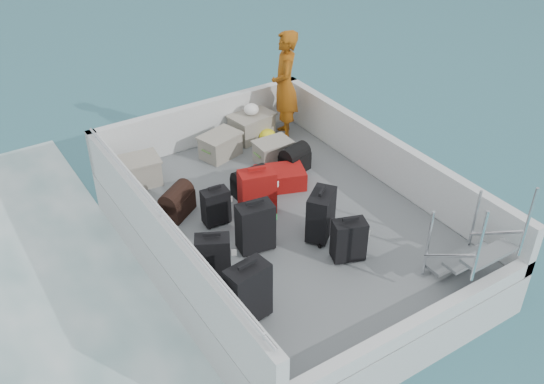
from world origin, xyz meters
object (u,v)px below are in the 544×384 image
Objects in this scene: suitcase_4 at (255,228)px; suitcase_0 at (248,294)px; passenger at (285,85)px; suitcase_5 at (257,193)px; suitcase_6 at (349,241)px; suitcase_7 at (321,215)px; suitcase_8 at (280,178)px; crate_3 at (273,152)px; crate_0 at (137,173)px; suitcase_1 at (213,259)px; suitcase_2 at (216,207)px; crate_2 at (252,127)px; crate_1 at (220,146)px.

suitcase_0 is at bearing -116.70° from suitcase_4.
suitcase_0 is 0.41× the size of passenger.
suitcase_5 reaches higher than suitcase_6.
suitcase_8 is (0.21, 1.25, -0.19)m from suitcase_7.
suitcase_0 is 1.11× the size of suitcase_7.
suitcase_5 is 1.00× the size of suitcase_7.
suitcase_4 is at bearing 128.08° from suitcase_7.
passenger reaches higher than suitcase_4.
crate_0 is at bearing 165.42° from crate_3.
crate_3 is at bearing 70.68° from suitcase_1.
suitcase_0 reaches higher than suitcase_8.
crate_0 reaches higher than crate_3.
suitcase_6 is at bearing -125.71° from suitcase_7.
suitcase_2 is at bearing 142.69° from suitcase_6.
crate_2 is (0.62, 2.70, -0.13)m from suitcase_7.
suitcase_0 is at bearing -90.64° from crate_0.
suitcase_2 is at bearing -71.13° from crate_0.
crate_2 is (2.10, 0.30, 0.01)m from crate_0.
crate_0 is 0.35× the size of passenger.
suitcase_2 is at bearing 88.06° from suitcase_1.
suitcase_7 is 1.13× the size of crate_1.
passenger is at bearing 57.80° from suitcase_4.
suitcase_7 is at bearing 6.47° from passenger.
suitcase_0 reaches higher than crate_1.
crate_1 is at bearing -160.54° from crate_2.
suitcase_4 is (0.68, 0.97, -0.03)m from suitcase_0.
suitcase_4 is 0.37× the size of passenger.
crate_1 is (-0.10, 3.00, -0.10)m from suitcase_6.
suitcase_8 is 1.06× the size of crate_2.
suitcase_2 is 0.98× the size of crate_3.
suitcase_7 is 1.96m from crate_3.
suitcase_2 is 2.67m from passenger.
crate_0 is (0.04, 2.39, -0.11)m from suitcase_1.
suitcase_5 is at bearing 65.10° from suitcase_4.
suitcase_7 is at bearing -103.00° from crate_2.
crate_0 is 0.96× the size of crate_2.
suitcase_8 is at bearing -105.72° from crate_2.
suitcase_4 is at bearing -120.26° from crate_2.
suitcase_5 is at bearing -5.22° from suitcase_2.
crate_2 is at bearing 8.14° from crate_0.
suitcase_6 is at bearing 7.67° from suitcase_1.
suitcase_8 is 1.20× the size of crate_1.
suitcase_0 is at bearing -121.67° from crate_2.
suitcase_1 reaches higher than suitcase_6.
suitcase_7 is 1.04× the size of crate_0.
suitcase_4 is 1.01× the size of crate_2.
suitcase_7 reaches higher than crate_0.
suitcase_4 is at bearing 46.93° from suitcase_0.
crate_0 is at bearing 81.37° from suitcase_0.
crate_2 reaches higher than suitcase_8.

